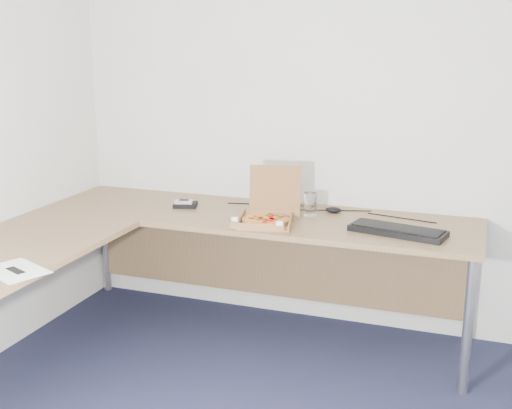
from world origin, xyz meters
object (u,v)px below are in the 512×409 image
at_px(desk, 170,234).
at_px(drinking_glass, 310,204).
at_px(keyboard, 398,231).
at_px(wallet, 185,205).
at_px(pizza_box, 267,217).

bearing_deg(desk, drinking_glass, 39.48).
bearing_deg(keyboard, wallet, -174.22).
relative_size(desk, wallet, 18.46).
xyz_separation_m(pizza_box, drinking_glass, (0.18, 0.24, 0.03)).
relative_size(pizza_box, keyboard, 0.68).
distance_m(desk, keyboard, 1.19).
relative_size(pizza_box, drinking_glass, 2.58).
bearing_deg(drinking_glass, keyboard, -21.48).
distance_m(keyboard, wallet, 1.27).
bearing_deg(wallet, desk, -91.88).
bearing_deg(desk, keyboard, 15.19).
bearing_deg(desk, wallet, 105.41).
distance_m(desk, wallet, 0.47).
height_order(keyboard, wallet, keyboard).
height_order(pizza_box, wallet, pizza_box).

